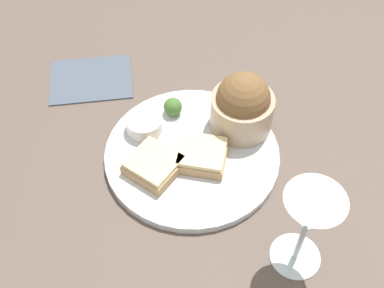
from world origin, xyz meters
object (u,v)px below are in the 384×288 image
(salad_bowl, at_px, (242,106))
(sauce_ramekin, at_px, (144,124))
(cheese_toast_near, at_px, (202,155))
(wine_glass, at_px, (309,218))
(napkin, at_px, (91,79))
(cheese_toast_far, at_px, (154,165))

(salad_bowl, bearing_deg, sauce_ramekin, -0.23)
(sauce_ramekin, bearing_deg, cheese_toast_near, 142.22)
(sauce_ramekin, height_order, wine_glass, wine_glass)
(sauce_ramekin, bearing_deg, salad_bowl, 179.77)
(napkin, bearing_deg, wine_glass, 129.26)
(sauce_ramekin, xyz_separation_m, cheese_toast_far, (-0.01, 0.09, -0.00))
(cheese_toast_far, xyz_separation_m, napkin, (0.12, -0.23, -0.02))
(cheese_toast_near, relative_size, cheese_toast_far, 0.87)
(salad_bowl, height_order, napkin, salad_bowl)
(sauce_ramekin, bearing_deg, cheese_toast_far, 99.80)
(cheese_toast_near, xyz_separation_m, wine_glass, (-0.12, 0.17, 0.08))
(cheese_toast_near, bearing_deg, sauce_ramekin, -37.78)
(cheese_toast_near, bearing_deg, cheese_toast_far, 10.70)
(salad_bowl, distance_m, wine_glass, 0.25)
(cheese_toast_near, height_order, cheese_toast_far, same)
(sauce_ramekin, height_order, napkin, sauce_ramekin)
(sauce_ramekin, bearing_deg, wine_glass, 131.25)
(salad_bowl, xyz_separation_m, cheese_toast_near, (0.07, 0.07, -0.04))
(wine_glass, bearing_deg, cheese_toast_far, -38.33)
(sauce_ramekin, relative_size, cheese_toast_far, 0.58)
(cheese_toast_near, height_order, wine_glass, wine_glass)
(wine_glass, bearing_deg, cheese_toast_near, -54.84)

